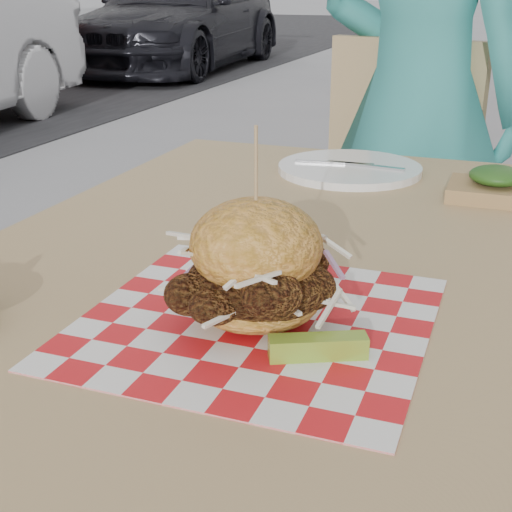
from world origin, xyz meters
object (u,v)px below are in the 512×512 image
at_px(patio_table, 277,299).
at_px(sandwich, 256,270).
at_px(diner, 417,102).
at_px(patio_chair, 400,199).
at_px(car_dark, 180,19).

distance_m(patio_table, sandwich, 0.27).
bearing_deg(sandwich, patio_table, 103.02).
xyz_separation_m(diner, patio_table, (-0.04, -1.00, -0.13)).
bearing_deg(diner, patio_chair, 85.89).
distance_m(patio_table, patio_chair, 0.96).
distance_m(car_dark, patio_chair, 7.89).
bearing_deg(car_dark, patio_chair, -62.45).
bearing_deg(car_dark, diner, -62.17).
bearing_deg(diner, sandwich, 109.67).
xyz_separation_m(car_dark, sandwich, (4.00, -8.00, 0.20)).
bearing_deg(car_dark, sandwich, -66.07).
bearing_deg(sandwich, diner, 90.60).
bearing_deg(patio_chair, sandwich, -76.43).
bearing_deg(patio_chair, car_dark, 132.20).
relative_size(diner, car_dark, 0.38).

